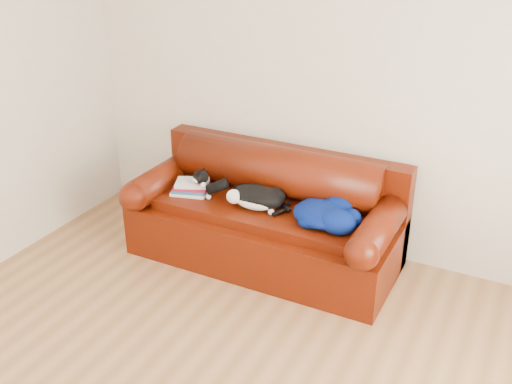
{
  "coord_description": "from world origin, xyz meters",
  "views": [
    {
      "loc": [
        1.46,
        -2.25,
        2.6
      ],
      "look_at": [
        -0.39,
        1.35,
        0.66
      ],
      "focal_mm": 42.0,
      "sensor_mm": 36.0,
      "label": 1
    }
  ],
  "objects_px": {
    "cat": "(255,198)",
    "blanket": "(326,213)",
    "sofa_base": "(264,233)",
    "book_stack": "(191,187)"
  },
  "relations": [
    {
      "from": "sofa_base",
      "to": "blanket",
      "type": "bearing_deg",
      "value": -7.47
    },
    {
      "from": "cat",
      "to": "blanket",
      "type": "height_order",
      "value": "cat"
    },
    {
      "from": "sofa_base",
      "to": "book_stack",
      "type": "distance_m",
      "value": 0.7
    },
    {
      "from": "cat",
      "to": "blanket",
      "type": "distance_m",
      "value": 0.56
    },
    {
      "from": "cat",
      "to": "blanket",
      "type": "bearing_deg",
      "value": -17.82
    },
    {
      "from": "sofa_base",
      "to": "blanket",
      "type": "distance_m",
      "value": 0.63
    },
    {
      "from": "cat",
      "to": "sofa_base",
      "type": "bearing_deg",
      "value": 51.57
    },
    {
      "from": "sofa_base",
      "to": "cat",
      "type": "bearing_deg",
      "value": -108.2
    },
    {
      "from": "sofa_base",
      "to": "blanket",
      "type": "height_order",
      "value": "blanket"
    },
    {
      "from": "blanket",
      "to": "book_stack",
      "type": "bearing_deg",
      "value": -178.93
    }
  ]
}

